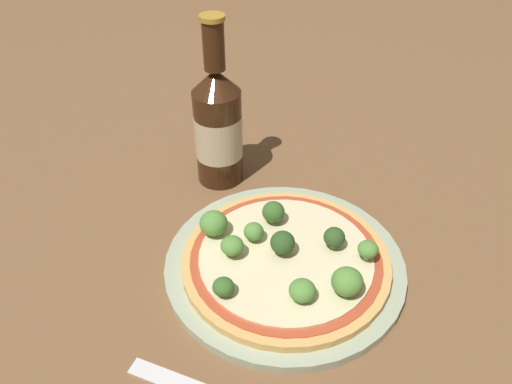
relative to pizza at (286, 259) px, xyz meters
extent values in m
plane|color=brown|center=(0.02, 0.03, -0.02)|extent=(3.00, 3.00, 0.00)
cylinder|color=#A3B293|center=(0.00, 0.00, -0.01)|extent=(0.29, 0.29, 0.01)
cylinder|color=tan|center=(0.00, 0.00, 0.00)|extent=(0.25, 0.25, 0.01)
cylinder|color=#B74728|center=(0.00, 0.00, 0.00)|extent=(0.23, 0.23, 0.00)
cylinder|color=beige|center=(0.00, 0.00, 0.01)|extent=(0.21, 0.21, 0.00)
cylinder|color=#89A866|center=(0.00, 0.00, 0.01)|extent=(0.01, 0.01, 0.01)
ellipsoid|color=#2D5123|center=(0.00, 0.00, 0.03)|extent=(0.03, 0.03, 0.03)
cylinder|color=#89A866|center=(0.04, -0.05, 0.01)|extent=(0.01, 0.01, 0.01)
ellipsoid|color=#2D5123|center=(0.04, -0.05, 0.02)|extent=(0.03, 0.03, 0.02)
cylinder|color=#89A866|center=(-0.08, 0.04, 0.01)|extent=(0.01, 0.01, 0.01)
ellipsoid|color=#386628|center=(-0.08, 0.04, 0.02)|extent=(0.02, 0.02, 0.02)
cylinder|color=#89A866|center=(0.05, 0.04, 0.01)|extent=(0.01, 0.01, 0.01)
ellipsoid|color=#386628|center=(0.05, 0.04, 0.02)|extent=(0.03, 0.03, 0.03)
cylinder|color=#89A866|center=(-0.05, -0.04, 0.01)|extent=(0.01, 0.01, 0.01)
ellipsoid|color=#568E3D|center=(-0.05, -0.04, 0.02)|extent=(0.03, 0.03, 0.02)
cylinder|color=#89A866|center=(-0.03, 0.06, 0.01)|extent=(0.01, 0.01, 0.01)
ellipsoid|color=#568E3D|center=(-0.03, 0.06, 0.02)|extent=(0.03, 0.03, 0.02)
cylinder|color=#89A866|center=(0.00, 0.09, 0.01)|extent=(0.01, 0.01, 0.01)
ellipsoid|color=#568E3D|center=(0.00, 0.09, 0.02)|extent=(0.03, 0.03, 0.03)
cylinder|color=#89A866|center=(0.03, -0.09, 0.01)|extent=(0.01, 0.01, 0.01)
ellipsoid|color=#568E3D|center=(0.03, -0.09, 0.02)|extent=(0.02, 0.02, 0.02)
cylinder|color=#89A866|center=(-0.02, -0.08, 0.01)|extent=(0.01, 0.01, 0.01)
ellipsoid|color=#568E3D|center=(-0.02, -0.08, 0.02)|extent=(0.03, 0.03, 0.03)
cylinder|color=#89A866|center=(0.01, 0.05, 0.01)|extent=(0.01, 0.01, 0.01)
ellipsoid|color=#568E3D|center=(0.01, 0.05, 0.02)|extent=(0.02, 0.02, 0.02)
cylinder|color=#381E0F|center=(0.13, 0.16, 0.05)|extent=(0.07, 0.07, 0.14)
cylinder|color=#C6B793|center=(0.13, 0.16, 0.05)|extent=(0.07, 0.07, 0.06)
cone|color=#381E0F|center=(0.13, 0.16, 0.14)|extent=(0.07, 0.07, 0.03)
cylinder|color=#381E0F|center=(0.13, 0.16, 0.19)|extent=(0.03, 0.03, 0.06)
cylinder|color=#B7892D|center=(0.13, 0.16, 0.22)|extent=(0.03, 0.03, 0.01)
camera|label=1|loc=(-0.39, -0.15, 0.43)|focal=35.00mm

